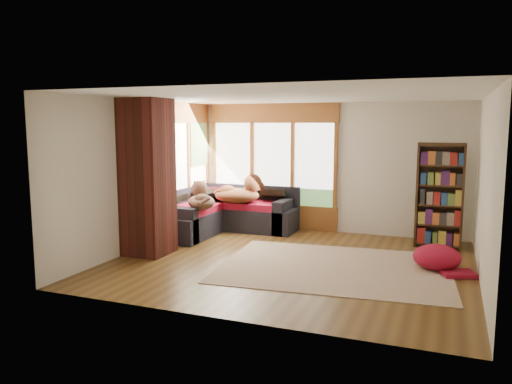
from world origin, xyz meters
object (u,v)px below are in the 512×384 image
Objects in this scene: brick_chimney at (147,177)px; bookshelf at (440,196)px; dog_tan at (241,193)px; dog_brindle at (201,200)px; pouf at (437,256)px; sectional_sofa at (224,217)px; area_rug at (334,267)px.

brick_chimney is 1.40× the size of bookshelf.
dog_tan reaches higher than dog_brindle.
pouf is at bearing -130.98° from dog_brindle.
dog_tan is 0.98m from dog_brindle.
sectional_sofa is 1.19× the size of bookshelf.
dog_tan is at bearing 160.74° from pouf.
brick_chimney is 2.85× the size of dog_brindle.
dog_brindle is at bearing 161.35° from area_rug.
dog_brindle is at bearing -93.74° from sectional_sofa.
dog_brindle is (-0.45, -0.87, -0.04)m from dog_tan.
pouf is 0.77× the size of dog_brindle.
bookshelf is (1.43, 1.92, 0.92)m from area_rug.
dog_tan is at bearing 142.19° from area_rug.
bookshelf is at bearing -15.11° from dog_tan.
dog_brindle is at bearing -134.44° from dog_tan.
bookshelf reaches higher than sectional_sofa.
bookshelf is 1.77× the size of dog_tan.
sectional_sofa is 2.10× the size of dog_tan.
pouf is (0.03, -1.45, -0.73)m from bookshelf.
pouf is at bearing -13.34° from sectional_sofa.
pouf is at bearing 9.74° from brick_chimney.
brick_chimney is 3.38m from area_rug.
area_rug is at bearing -161.84° from pouf.
brick_chimney reaches higher than dog_brindle.
area_rug is at bearing -29.50° from sectional_sofa.
brick_chimney is at bearing 129.79° from dog_brindle.
bookshelf reaches higher than dog_brindle.
pouf reaches higher than area_rug.
bookshelf is (4.54, 2.23, -0.37)m from brick_chimney.
area_rug is at bearing 5.60° from brick_chimney.
dog_brindle is (0.34, 1.24, -0.54)m from brick_chimney.
brick_chimney is 2.32m from sectional_sofa.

